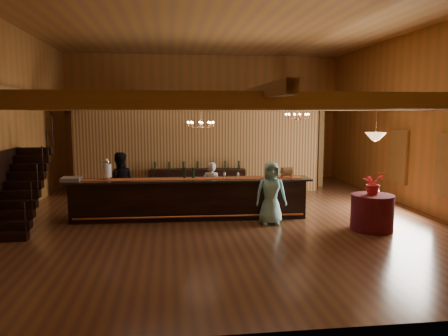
{
  "coord_description": "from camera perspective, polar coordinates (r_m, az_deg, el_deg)",
  "views": [
    {
      "loc": [
        -1.61,
        -12.53,
        3.0
      ],
      "look_at": [
        0.06,
        0.67,
        1.3
      ],
      "focal_mm": 35.0,
      "sensor_mm": 36.0,
      "label": 1
    }
  ],
  "objects": [
    {
      "name": "partition_wall",
      "position": [
        16.13,
        -3.25,
        2.11
      ],
      "size": [
        9.0,
        0.18,
        3.1
      ],
      "primitive_type": "cube",
      "color": "olive",
      "rests_on": "floor"
    },
    {
      "name": "staff_second",
      "position": [
        13.22,
        -13.49,
        -1.97
      ],
      "size": [
        0.97,
        0.8,
        1.84
      ],
      "primitive_type": "imported",
      "rotation": [
        0.0,
        0.0,
        3.26
      ],
      "color": "black",
      "rests_on": "floor"
    },
    {
      "name": "wall_back",
      "position": [
        19.6,
        -2.53,
        6.54
      ],
      "size": [
        12.0,
        0.1,
        5.5
      ],
      "primitive_type": "cube",
      "color": "#9A582B",
      "rests_on": "floor"
    },
    {
      "name": "tasting_bar",
      "position": [
        12.39,
        -4.52,
        -4.01
      ],
      "size": [
        6.88,
        1.1,
        1.16
      ],
      "rotation": [
        0.0,
        0.0,
        -0.03
      ],
      "color": "black",
      "rests_on": "floor"
    },
    {
      "name": "floor",
      "position": [
        12.99,
        0.09,
        -6.08
      ],
      "size": [
        14.0,
        14.0,
        0.0
      ],
      "primitive_type": "plane",
      "color": "brown",
      "rests_on": "ground"
    },
    {
      "name": "chandelier_left",
      "position": [
        13.43,
        -3.05,
        5.74
      ],
      "size": [
        0.8,
        0.8,
        0.72
      ],
      "color": "#C87B45",
      "rests_on": "beam_grid"
    },
    {
      "name": "table_flowers",
      "position": [
        11.73,
        18.89,
        -1.84
      ],
      "size": [
        0.69,
        0.65,
        0.6
      ],
      "primitive_type": "imported",
      "rotation": [
        0.0,
        0.0,
        0.43
      ],
      "color": "red",
      "rests_on": "round_table"
    },
    {
      "name": "ceiling",
      "position": [
        12.88,
        0.1,
        18.47
      ],
      "size": [
        14.0,
        14.0,
        0.0
      ],
      "primitive_type": "plane",
      "rotation": [
        3.14,
        0.0,
        0.0
      ],
      "color": "#A67434",
      "rests_on": "wall_back"
    },
    {
      "name": "wall_right",
      "position": [
        14.66,
        24.17,
        5.67
      ],
      "size": [
        0.1,
        14.0,
        5.5
      ],
      "primitive_type": "cube",
      "color": "#9A582B",
      "rests_on": "floor"
    },
    {
      "name": "window_right_back",
      "position": [
        15.57,
        21.88,
        1.41
      ],
      "size": [
        0.12,
        1.05,
        1.75
      ],
      "primitive_type": "cube",
      "color": "white",
      "rests_on": "wall_right"
    },
    {
      "name": "guest",
      "position": [
        11.78,
        6.16,
        -3.3
      ],
      "size": [
        0.85,
        0.58,
        1.69
      ],
      "primitive_type": "imported",
      "rotation": [
        0.0,
        0.0,
        -0.05
      ],
      "color": "#80D1D7",
      "rests_on": "floor"
    },
    {
      "name": "pendant_lamp",
      "position": [
        11.56,
        19.18,
        3.91
      ],
      "size": [
        0.52,
        0.52,
        0.9
      ],
      "color": "#C87B45",
      "rests_on": "beam_grid"
    },
    {
      "name": "floor_plant",
      "position": [
        15.59,
        5.82,
        -1.67
      ],
      "size": [
        0.72,
        0.62,
        1.17
      ],
      "primitive_type": "imported",
      "rotation": [
        0.0,
        0.0,
        -0.17
      ],
      "color": "#2A6021",
      "rests_on": "floor"
    },
    {
      "name": "staircase",
      "position": [
        12.56,
        -24.95,
        -2.57
      ],
      "size": [
        1.0,
        2.8,
        2.0
      ],
      "color": "black",
      "rests_on": "floor"
    },
    {
      "name": "raffle_drum",
      "position": [
        12.56,
        8.18,
        -0.49
      ],
      "size": [
        0.34,
        0.24,
        0.3
      ],
      "color": "brown",
      "rests_on": "tasting_bar"
    },
    {
      "name": "beverage_dispenser",
      "position": [
        12.49,
        -15.08,
        -0.2
      ],
      "size": [
        0.26,
        0.26,
        0.6
      ],
      "color": "silver",
      "rests_on": "tasting_bar"
    },
    {
      "name": "table_vase",
      "position": [
        11.86,
        19.2,
        -2.52
      ],
      "size": [
        0.17,
        0.17,
        0.29
      ],
      "primitive_type": "imported",
      "rotation": [
        0.0,
        0.0,
        0.21
      ],
      "color": "#C87B45",
      "rests_on": "round_table"
    },
    {
      "name": "beam_grid",
      "position": [
        13.14,
        -0.19,
        8.33
      ],
      "size": [
        11.9,
        13.9,
        0.39
      ],
      "color": "brown",
      "rests_on": "wall_left"
    },
    {
      "name": "wall_left",
      "position": [
        13.28,
        -26.66,
        5.43
      ],
      "size": [
        0.1,
        14.0,
        5.5
      ],
      "primitive_type": "cube",
      "color": "#9A582B",
      "rests_on": "floor"
    },
    {
      "name": "wall_front",
      "position": [
        5.77,
        9.01,
        4.7
      ],
      "size": [
        12.0,
        0.1,
        5.5
      ],
      "primitive_type": "cube",
      "color": "#9A582B",
      "rests_on": "floor"
    },
    {
      "name": "round_table",
      "position": [
        11.82,
        18.78,
        -5.52
      ],
      "size": [
        1.06,
        1.06,
        0.92
      ],
      "primitive_type": "cylinder",
      "color": "#3F0F16",
      "rests_on": "floor"
    },
    {
      "name": "support_posts",
      "position": [
        12.22,
        0.39,
        0.7
      ],
      "size": [
        9.2,
        10.2,
        3.2
      ],
      "color": "brown",
      "rests_on": "floor"
    },
    {
      "name": "chandelier_right",
      "position": [
        14.88,
        9.54,
        6.72
      ],
      "size": [
        0.8,
        0.8,
        0.47
      ],
      "color": "#C87B45",
      "rests_on": "beam_grid"
    },
    {
      "name": "glass_rack_tray",
      "position": [
        12.61,
        -19.33,
        -1.38
      ],
      "size": [
        0.5,
        0.5,
        0.1
      ],
      "primitive_type": "cube",
      "color": "gray",
      "rests_on": "tasting_bar"
    },
    {
      "name": "bar_bottle_0",
      "position": [
        12.4,
        -5.17,
        -0.67
      ],
      "size": [
        0.07,
        0.07,
        0.3
      ],
      "primitive_type": "cylinder",
      "color": "black",
      "rests_on": "tasting_bar"
    },
    {
      "name": "bartender",
      "position": [
        13.03,
        -1.64,
        -2.57
      ],
      "size": [
        0.66,
        0.54,
        1.55
      ],
      "primitive_type": "imported",
      "rotation": [
        0.0,
        0.0,
        2.79
      ],
      "color": "silver",
      "rests_on": "floor"
    },
    {
      "name": "backroom_boxes",
      "position": [
        18.25,
        -3.02,
        -0.52
      ],
      "size": [
        4.1,
        0.6,
        1.1
      ],
      "color": "black",
      "rests_on": "floor"
    },
    {
      "name": "bar_bottle_1",
      "position": [
        12.4,
        -4.05,
        -0.65
      ],
      "size": [
        0.07,
        0.07,
        0.3
      ],
      "primitive_type": "cylinder",
      "color": "black",
      "rests_on": "tasting_bar"
    },
    {
      "name": "backbar_shelf",
      "position": [
        15.86,
        -3.45,
        -1.87
      ],
      "size": [
        3.47,
        0.9,
        0.97
      ],
      "primitive_type": "cube",
      "rotation": [
        0.0,
        0.0,
        -0.11
      ],
      "color": "black",
      "rests_on": "floor"
    }
  ]
}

